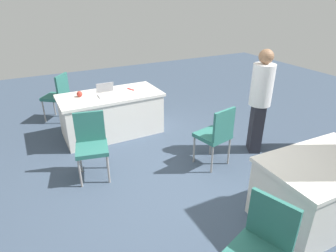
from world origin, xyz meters
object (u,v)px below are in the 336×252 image
(table_mid_left, at_px, (320,190))
(laptop_silver, at_px, (107,93))
(chair_tucked_left, at_px, (58,94))
(scissors_red, at_px, (131,89))
(person_presenter, at_px, (260,97))
(chair_tucked_right, at_px, (216,133))
(chair_aisle, at_px, (91,142))
(yarn_ball, at_px, (79,94))
(table_foreground, at_px, (112,114))
(chair_near_front, at_px, (262,245))

(table_mid_left, xyz_separation_m, laptop_silver, (1.54, -3.26, 0.43))
(chair_tucked_left, bearing_deg, table_mid_left, -114.82)
(chair_tucked_left, xyz_separation_m, laptop_silver, (-0.72, 1.13, 0.25))
(laptop_silver, height_order, scissors_red, laptop_silver)
(laptop_silver, bearing_deg, person_presenter, 141.19)
(chair_tucked_left, relative_size, chair_tucked_right, 1.01)
(chair_aisle, bearing_deg, chair_tucked_right, 173.11)
(chair_tucked_right, relative_size, scissors_red, 5.36)
(yarn_ball, relative_size, scissors_red, 0.57)
(table_foreground, xyz_separation_m, scissors_red, (-0.43, -0.08, 0.39))
(chair_tucked_right, relative_size, laptop_silver, 2.97)
(chair_tucked_left, bearing_deg, laptop_silver, -109.56)
(chair_tucked_right, height_order, person_presenter, person_presenter)
(chair_aisle, relative_size, laptop_silver, 2.92)
(laptop_silver, bearing_deg, table_mid_left, 116.68)
(table_foreground, height_order, person_presenter, person_presenter)
(table_mid_left, height_order, chair_tucked_right, chair_tucked_right)
(table_mid_left, xyz_separation_m, scissors_red, (1.04, -3.36, 0.39))
(chair_near_front, bearing_deg, table_mid_left, -91.52)
(chair_near_front, height_order, person_presenter, person_presenter)
(table_foreground, xyz_separation_m, yarn_ball, (0.51, -0.11, 0.44))
(chair_tucked_left, xyz_separation_m, person_presenter, (-2.72, 2.83, 0.38))
(table_foreground, bearing_deg, yarn_ball, -12.12)
(chair_near_front, xyz_separation_m, scissors_red, (-0.26, -3.76, 0.22))
(laptop_silver, distance_m, yarn_ball, 0.47)
(chair_near_front, height_order, yarn_ball, chair_near_front)
(chair_aisle, relative_size, person_presenter, 0.56)
(chair_tucked_left, distance_m, person_presenter, 3.94)
(chair_tucked_left, height_order, laptop_silver, laptop_silver)
(chair_tucked_right, bearing_deg, table_mid_left, -86.68)
(table_mid_left, xyz_separation_m, chair_tucked_right, (0.41, -1.48, 0.17))
(table_foreground, xyz_separation_m, person_presenter, (-1.95, 1.71, 0.56))
(table_foreground, distance_m, scissors_red, 0.59)
(person_presenter, bearing_deg, chair_aisle, 109.53)
(table_foreground, height_order, yarn_ball, yarn_ball)
(table_mid_left, xyz_separation_m, chair_near_front, (1.30, 0.40, 0.17))
(chair_tucked_left, height_order, chair_aisle, chair_tucked_left)
(table_mid_left, height_order, chair_tucked_left, chair_tucked_left)
(chair_aisle, distance_m, scissors_red, 1.70)
(chair_tucked_right, xyz_separation_m, scissors_red, (0.64, -1.88, 0.23))
(chair_near_front, height_order, chair_tucked_right, chair_near_front)
(laptop_silver, xyz_separation_m, yarn_ball, (0.45, -0.12, 0.01))
(chair_near_front, relative_size, yarn_ball, 9.55)
(chair_tucked_right, height_order, laptop_silver, laptop_silver)
(table_foreground, height_order, scissors_red, scissors_red)
(person_presenter, relative_size, laptop_silver, 5.23)
(yarn_ball, bearing_deg, laptop_silver, 164.81)
(yarn_ball, bearing_deg, chair_aisle, 83.92)
(table_foreground, xyz_separation_m, laptop_silver, (0.06, 0.01, 0.43))
(person_presenter, xyz_separation_m, scissors_red, (1.51, -1.80, -0.17))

